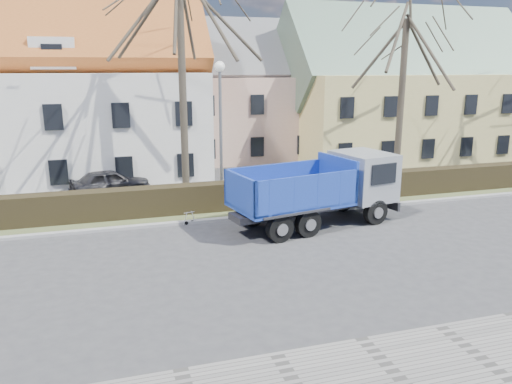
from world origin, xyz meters
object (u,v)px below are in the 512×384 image
object	(u,v)px
parked_car_a	(110,182)
dump_truck	(311,191)
cart_frame	(185,218)
streetlight	(221,135)

from	to	relation	value
parked_car_a	dump_truck	bearing A→B (deg)	-148.27
parked_car_a	cart_frame	bearing A→B (deg)	-168.54
dump_truck	streetlight	distance (m)	5.41
streetlight	parked_car_a	size ratio (longest dim) A/B	1.70
streetlight	cart_frame	bearing A→B (deg)	-130.36
dump_truck	parked_car_a	size ratio (longest dim) A/B	1.87
parked_car_a	streetlight	bearing A→B (deg)	-139.17
cart_frame	dump_truck	bearing A→B (deg)	-17.60
dump_truck	parked_car_a	bearing A→B (deg)	124.22
dump_truck	streetlight	bearing A→B (deg)	112.88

